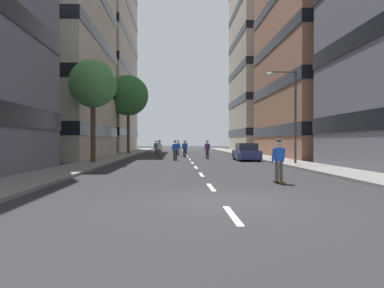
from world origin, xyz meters
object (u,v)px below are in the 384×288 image
skater_3 (186,146)px  skater_8 (175,149)px  streetlamp_right (290,106)px  skater_5 (207,148)px  street_tree_near (128,96)px  skater_7 (160,149)px  skater_1 (159,147)px  skater_9 (185,148)px  parked_car_near (246,153)px  skater_0 (178,147)px  skater_4 (156,147)px  skater_2 (279,159)px  skater_6 (207,147)px  street_tree_mid (93,84)px

skater_3 → skater_8: size_ratio=1.00×
streetlamp_right → skater_5: streetlamp_right is taller
street_tree_near → skater_7: size_ratio=5.63×
street_tree_near → streetlamp_right: bearing=-56.9°
streetlamp_right → skater_1: 22.99m
skater_9 → street_tree_near: bearing=129.3°
streetlamp_right → skater_7: size_ratio=3.65×
parked_car_near → street_tree_near: bearing=128.0°
skater_0 → skater_7: size_ratio=1.00×
skater_4 → skater_8: 15.47m
parked_car_near → skater_8: size_ratio=2.47×
skater_8 → skater_7: bearing=119.4°
skater_2 → skater_9: bearing=97.6°
streetlamp_right → skater_0: streetlamp_right is taller
skater_1 → skater_5: (5.17, -10.93, 0.03)m
skater_7 → skater_6: bearing=59.3°
skater_2 → skater_9: (-3.18, 23.85, 0.00)m
street_tree_near → skater_0: (6.38, -4.85, -6.55)m
parked_car_near → streetlamp_right: streetlamp_right is taller
streetlamp_right → skater_7: streetlamp_right is taller
skater_8 → skater_4: bearing=99.3°
street_tree_near → skater_6: street_tree_near is taller
skater_3 → skater_7: (-2.84, -13.62, -0.03)m
skater_9 → skater_1: bearing=112.9°
skater_0 → skater_2: (3.84, -27.62, 0.00)m
skater_3 → skater_9: bearing=-92.2°
parked_car_near → skater_6: 12.33m
skater_1 → skater_4: bearing=104.8°
street_tree_near → streetlamp_right: (14.14, -21.71, -3.40)m
parked_car_near → skater_2: (-2.01, -16.84, 0.29)m
parked_car_near → skater_6: skater_6 is taller
skater_6 → skater_9: (-2.80, -5.09, 0.00)m
skater_6 → skater_8: size_ratio=1.00×
street_tree_mid → skater_1: 19.48m
skater_4 → skater_5: bearing=-65.9°
street_tree_near → skater_9: size_ratio=5.63×
skater_3 → skater_5: size_ratio=1.00×
parked_car_near → skater_3: size_ratio=2.47×
street_tree_mid → skater_7: size_ratio=4.25×
street_tree_near → skater_6: bearing=-19.7°
skater_1 → skater_6: (5.88, -2.20, 0.00)m
skater_2 → skater_7: bearing=105.7°
streetlamp_right → skater_1: (-10.18, 20.37, -3.15)m
skater_5 → skater_7: bearing=-178.3°
skater_5 → street_tree_near: bearing=126.7°
skater_7 → skater_5: bearing=1.7°
skater_0 → skater_2: same height
skater_5 → skater_7: 4.55m
street_tree_mid → skater_8: 9.13m
skater_5 → skater_8: bearing=-138.4°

